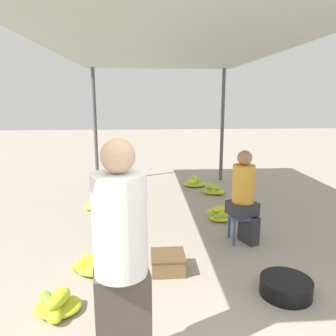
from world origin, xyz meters
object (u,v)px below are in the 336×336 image
object	(u,v)px
banana_pile_left_1	(96,264)
banana_pile_left_2	(100,205)
vendor_foreground	(121,260)
crate_near	(168,262)
banana_pile_right_0	(219,214)
vendor_seated	(244,195)
banana_pile_right_1	(214,190)
banana_pile_left_0	(56,305)
stool	(242,220)
basin_black	(286,287)
banana_pile_right_2	(195,182)

from	to	relation	value
banana_pile_left_1	banana_pile_left_2	xyz separation A→B (m)	(-0.23, 2.16, 0.01)
vendor_foreground	crate_near	world-z (taller)	vendor_foreground
banana_pile_right_0	banana_pile_left_2	bearing A→B (deg)	160.95
vendor_foreground	banana_pile_left_2	distance (m)	3.85
vendor_seated	banana_pile_right_1	distance (m)	2.38
banana_pile_right_1	banana_pile_left_0	bearing A→B (deg)	-121.36
crate_near	banana_pile_left_1	bearing A→B (deg)	172.19
stool	crate_near	bearing A→B (deg)	-145.60
banana_pile_left_2	crate_near	size ratio (longest dim) A/B	1.65
basin_black	vendor_foreground	bearing A→B (deg)	-151.59
basin_black	banana_pile_right_1	xyz separation A→B (m)	(0.00, 3.60, 0.01)
banana_pile_left_0	banana_pile_right_0	distance (m)	3.06
stool	banana_pile_right_0	bearing A→B (deg)	98.44
banana_pile_right_2	banana_pile_right_1	bearing A→B (deg)	-68.02
vendor_foreground	basin_black	xyz separation A→B (m)	(1.59, 0.86, -0.81)
banana_pile_left_2	banana_pile_right_0	world-z (taller)	same
vendor_foreground	stool	xyz separation A→B (m)	(1.50, 2.16, -0.58)
basin_black	banana_pile_left_0	distance (m)	2.28
banana_pile_left_0	banana_pile_left_1	distance (m)	0.85
banana_pile_right_2	banana_pile_left_2	bearing A→B (deg)	-142.95
banana_pile_left_0	vendor_foreground	bearing A→B (deg)	-46.93
vendor_foreground	banana_pile_right_2	bearing A→B (deg)	75.87
banana_pile_left_0	banana_pile_left_1	bearing A→B (deg)	72.50
crate_near	banana_pile_right_0	bearing A→B (deg)	58.65
basin_black	banana_pile_left_2	size ratio (longest dim) A/B	0.81
vendor_seated	banana_pile_left_2	bearing A→B (deg)	144.67
banana_pile_left_0	banana_pile_right_2	size ratio (longest dim) A/B	0.96
banana_pile_left_1	banana_pile_right_0	size ratio (longest dim) A/B	1.36
basin_black	crate_near	size ratio (longest dim) A/B	1.33
stool	banana_pile_right_1	xyz separation A→B (m)	(0.09, 2.30, -0.23)
vendor_foreground	banana_pile_right_1	world-z (taller)	vendor_foreground
vendor_seated	banana_pile_right_1	xyz separation A→B (m)	(0.07, 2.31, -0.58)
banana_pile_right_1	banana_pile_right_2	bearing A→B (deg)	111.98
vendor_foreground	vendor_seated	distance (m)	2.65
vendor_foreground	vendor_seated	size ratio (longest dim) A/B	1.33
basin_black	crate_near	distance (m)	1.30
vendor_seated	banana_pile_left_2	world-z (taller)	vendor_seated
stool	banana_pile_left_0	distance (m)	2.62
banana_pile_right_0	stool	bearing A→B (deg)	-81.56
banana_pile_left_0	banana_pile_right_2	world-z (taller)	banana_pile_right_2
vendor_foreground	stool	bearing A→B (deg)	55.21
stool	banana_pile_left_1	xyz separation A→B (m)	(-1.93, -0.62, -0.26)
vendor_seated	banana_pile_left_1	xyz separation A→B (m)	(-1.95, -0.62, -0.61)
banana_pile_right_2	crate_near	bearing A→B (deg)	-103.24
basin_black	banana_pile_right_0	world-z (taller)	banana_pile_right_0
vendor_seated	banana_pile_left_0	size ratio (longest dim) A/B	2.54
banana_pile_left_1	banana_pile_left_2	world-z (taller)	banana_pile_left_2
vendor_foreground	banana_pile_right_1	size ratio (longest dim) A/B	3.26
vendor_seated	banana_pile_left_0	xyz separation A→B (m)	(-2.20, -1.43, -0.59)
banana_pile_left_1	crate_near	size ratio (longest dim) A/B	1.43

